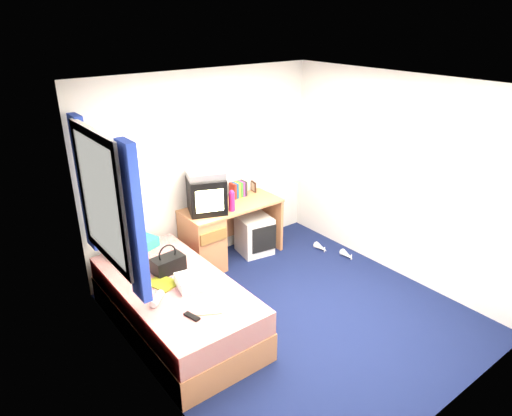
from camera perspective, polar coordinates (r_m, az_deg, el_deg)
ground at (r=5.05m, az=4.72°, el=-13.05°), size 3.40×3.40×0.00m
room_shell at (r=4.36m, az=5.35°, el=2.52°), size 3.40×3.40×3.40m
bed at (r=4.77m, az=-10.01°, el=-11.91°), size 1.01×2.00×0.54m
pillow at (r=5.26m, az=-15.21°, el=-4.65°), size 0.60×0.48×0.11m
desk at (r=5.78m, az=-5.34°, el=-3.36°), size 1.30×0.55×0.75m
storage_cube at (r=6.09m, az=-0.21°, el=-3.35°), size 0.47×0.47×0.51m
crt_tv at (r=5.51m, az=-6.20°, el=1.64°), size 0.55×0.54×0.43m
vcr at (r=5.43m, az=-6.32°, el=4.19°), size 0.51×0.44×0.08m
book_row at (r=5.99m, az=-2.22°, el=2.34°), size 0.20×0.13×0.20m
picture_frame at (r=6.16m, az=-0.30°, el=2.70°), size 0.04×0.12×0.14m
pink_water_bottle at (r=5.55m, az=-3.04°, el=0.80°), size 0.09×0.09×0.24m
aerosol_can at (r=5.72m, az=-4.17°, el=1.06°), size 0.05×0.05×0.16m
handbag at (r=4.77m, az=-10.92°, el=-6.83°), size 0.34×0.21×0.30m
towel at (r=4.51m, az=-7.69°, el=-8.97°), size 0.38×0.34×0.11m
magazine at (r=4.61m, az=-11.58°, el=-9.20°), size 0.29×0.33×0.01m
water_bottle at (r=4.35m, az=-12.26°, el=-11.04°), size 0.19×0.19×0.07m
colour_swatch_fan at (r=4.15m, az=-5.88°, el=-12.87°), size 0.22×0.16×0.01m
remote_control at (r=4.12m, az=-8.02°, el=-13.28°), size 0.09×0.17×0.02m
window_assembly at (r=4.35m, az=-18.33°, el=0.88°), size 0.11×1.42×1.40m
white_heels at (r=6.22m, az=9.73°, el=-5.38°), size 0.24×0.59×0.09m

